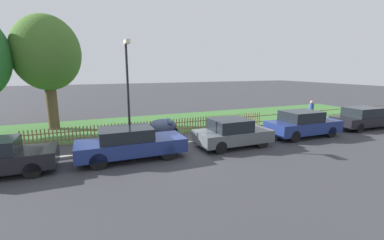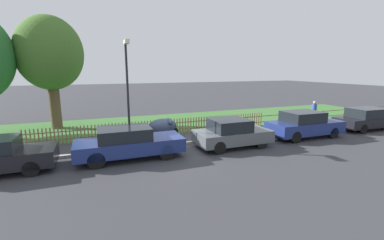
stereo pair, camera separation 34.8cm
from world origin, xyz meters
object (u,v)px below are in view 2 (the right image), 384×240
at_px(tree_behind_motorcycle, 50,54).
at_px(pedestrian_near_fence, 314,111).
at_px(parked_car_navy_estate, 232,133).
at_px(parked_car_black_saloon, 129,143).
at_px(parked_car_white_van, 368,119).
at_px(street_lamp, 128,81).
at_px(parked_car_red_compact, 304,124).
at_px(covered_motorcycle, 163,127).

height_order(tree_behind_motorcycle, pedestrian_near_fence, tree_behind_motorcycle).
relative_size(parked_car_navy_estate, pedestrian_near_fence, 2.29).
relative_size(parked_car_black_saloon, parked_car_navy_estate, 1.22).
relative_size(parked_car_white_van, street_lamp, 0.87).
bearing_deg(parked_car_white_van, parked_car_red_compact, -177.30).
distance_m(parked_car_red_compact, covered_motorcycle, 8.02).
bearing_deg(parked_car_white_van, covered_motorcycle, 170.88).
xyz_separation_m(covered_motorcycle, pedestrian_near_fence, (11.03, -0.02, 0.24)).
relative_size(parked_car_navy_estate, parked_car_white_van, 0.84).
distance_m(tree_behind_motorcycle, pedestrian_near_fence, 18.06).
xyz_separation_m(covered_motorcycle, street_lamp, (-1.93, -0.96, 2.60)).
bearing_deg(parked_car_white_van, street_lamp, 175.96).
height_order(parked_car_black_saloon, parked_car_red_compact, parked_car_red_compact).
bearing_deg(parked_car_navy_estate, tree_behind_motorcycle, 137.72).
distance_m(parked_car_navy_estate, covered_motorcycle, 3.92).
relative_size(parked_car_black_saloon, tree_behind_motorcycle, 0.64).
distance_m(parked_car_red_compact, parked_car_white_van, 5.33).
relative_size(parked_car_white_van, tree_behind_motorcycle, 0.63).
distance_m(parked_car_white_van, pedestrian_near_fence, 3.20).
xyz_separation_m(parked_car_black_saloon, parked_car_red_compact, (9.80, 0.02, 0.03)).
xyz_separation_m(parked_car_navy_estate, street_lamp, (-4.74, 1.77, 2.58)).
bearing_deg(parked_car_navy_estate, parked_car_black_saloon, 178.86).
bearing_deg(parked_car_black_saloon, pedestrian_near_fence, 11.56).
xyz_separation_m(covered_motorcycle, tree_behind_motorcycle, (-5.86, 5.09, 4.07)).
height_order(parked_car_black_saloon, parked_car_navy_estate, parked_car_navy_estate).
bearing_deg(parked_car_white_van, tree_behind_motorcycle, 159.98).
bearing_deg(tree_behind_motorcycle, parked_car_black_saloon, -64.84).
bearing_deg(parked_car_black_saloon, parked_car_white_van, 0.54).
bearing_deg(pedestrian_near_fence, tree_behind_motorcycle, 151.45).
bearing_deg(street_lamp, pedestrian_near_fence, 4.15).
xyz_separation_m(tree_behind_motorcycle, pedestrian_near_fence, (16.89, -5.11, -3.83)).
relative_size(parked_car_navy_estate, parked_car_red_compact, 0.87).
relative_size(parked_car_black_saloon, pedestrian_near_fence, 2.78).
xyz_separation_m(parked_car_navy_estate, pedestrian_near_fence, (8.22, 2.72, 0.22)).
distance_m(parked_car_black_saloon, tree_behind_motorcycle, 9.46).
height_order(parked_car_white_van, street_lamp, street_lamp).
bearing_deg(pedestrian_near_fence, parked_car_white_van, -65.67).
bearing_deg(tree_behind_motorcycle, parked_car_navy_estate, -42.06).
relative_size(parked_car_black_saloon, street_lamp, 0.89).
bearing_deg(parked_car_red_compact, parked_car_black_saloon, -179.06).
bearing_deg(covered_motorcycle, parked_car_navy_estate, -46.95).
distance_m(parked_car_navy_estate, pedestrian_near_fence, 8.66).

